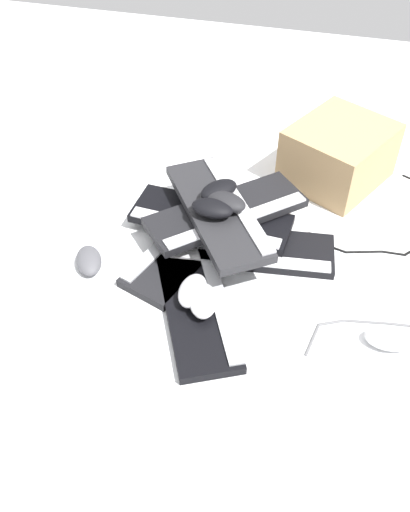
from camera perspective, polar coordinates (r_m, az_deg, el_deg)
ground_plane at (r=1.45m, az=2.37°, el=-3.16°), size 3.20×3.20×0.00m
keyboard_0 at (r=1.41m, az=-0.85°, el=-4.59°), size 0.46×0.32×0.03m
keyboard_1 at (r=1.54m, az=4.64°, el=0.65°), size 0.20×0.45×0.03m
keyboard_2 at (r=1.55m, az=-1.55°, el=1.12°), size 0.46×0.29×0.03m
keyboard_3 at (r=1.58m, az=0.58°, el=3.72°), size 0.18×0.45×0.03m
keyboard_4 at (r=1.56m, az=2.21°, el=4.39°), size 0.41×0.43×0.03m
keyboard_5 at (r=1.51m, az=1.35°, el=4.58°), size 0.45×0.37×0.03m
mouse_0 at (r=1.38m, az=-1.25°, el=-3.48°), size 0.11×0.07×0.04m
mouse_1 at (r=1.39m, az=17.90°, el=-7.89°), size 0.07×0.11×0.04m
mouse_2 at (r=1.53m, az=3.77°, el=2.15°), size 0.13×0.12×0.04m
mouse_3 at (r=1.52m, az=-11.54°, el=-0.44°), size 0.13×0.11×0.04m
mouse_4 at (r=1.46m, az=0.73°, el=4.80°), size 0.07×0.11×0.04m
mouse_5 at (r=1.49m, az=2.13°, el=5.47°), size 0.09×0.12×0.04m
mouse_6 at (r=1.52m, az=1.40°, el=6.63°), size 0.13×0.12×0.04m
mouse_7 at (r=1.36m, az=-0.18°, el=-4.49°), size 0.12×0.09×0.04m
cable_1 at (r=1.71m, az=18.82°, el=2.92°), size 0.40×0.36×0.01m
cardboard_box at (r=1.79m, az=13.22°, el=9.90°), size 0.37×0.36×0.18m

